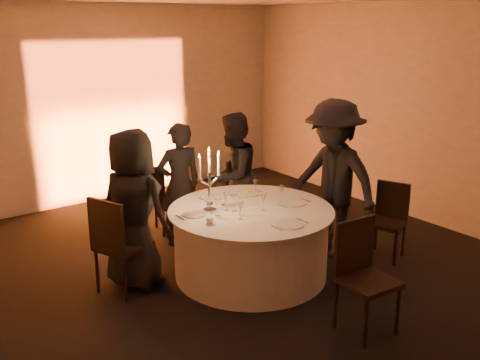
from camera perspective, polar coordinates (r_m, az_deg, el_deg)
floor at (r=6.10m, az=1.14°, el=-9.94°), size 7.00×7.00×0.00m
wall_back at (r=8.58m, az=-13.39°, el=7.93°), size 7.00×0.00×7.00m
wall_right at (r=7.77m, az=19.11°, el=6.61°), size 0.00×7.00×7.00m
uplighter_fixture at (r=8.64m, az=-11.96°, el=-1.82°), size 0.25×0.12×0.10m
banquet_table at (r=5.93m, az=1.16°, el=-6.62°), size 1.80×1.80×0.77m
chair_left at (r=5.58m, az=-13.07°, el=-6.26°), size 0.59×0.59×1.05m
chair_back_left at (r=7.02m, az=-9.91°, el=-1.79°), size 0.50×0.50×0.96m
chair_back_right at (r=7.20m, az=-1.23°, el=-0.92°), size 0.57×0.57×0.99m
chair_right at (r=6.60m, az=15.60°, el=-3.72°), size 0.51×0.51×0.90m
chair_front at (r=4.99m, az=12.90°, el=-9.27°), size 0.49×0.49×1.03m
guest_left at (r=5.64m, az=-11.27°, el=-3.13°), size 0.84×0.98×1.70m
guest_back_left at (r=6.66m, az=-6.47°, el=-0.50°), size 0.62×0.45×1.56m
guest_back_right at (r=6.88m, az=-0.75°, el=0.47°), size 0.98×0.90×1.63m
guest_right at (r=6.36m, az=9.88°, el=0.06°), size 0.84×1.29×1.88m
plate_left at (r=5.64m, az=-4.92°, el=-3.65°), size 0.36×0.25×0.01m
plate_back_left at (r=6.17m, az=-2.63°, el=-1.81°), size 0.36×0.25×0.01m
plate_back_right at (r=6.30m, az=0.80°, el=-1.31°), size 0.36×0.30×0.08m
plate_right at (r=6.00m, az=5.79°, el=-2.43°), size 0.36×0.28×0.01m
plate_front at (r=5.37m, az=5.34°, el=-4.74°), size 0.36×0.28×0.01m
coffee_cup at (r=5.38m, az=-3.23°, el=-4.39°), size 0.11×0.11×0.07m
candelabra at (r=5.66m, az=-3.27°, el=-0.98°), size 0.30×0.14×0.71m
wine_glass_a at (r=5.99m, az=4.45°, el=-1.09°), size 0.07×0.07×0.19m
wine_glass_b at (r=5.71m, az=-1.48°, el=-1.96°), size 0.07×0.07×0.19m
wine_glass_c at (r=5.68m, az=-0.60°, el=-2.04°), size 0.07×0.07×0.19m
wine_glass_d at (r=5.45m, az=0.08°, el=-2.86°), size 0.07×0.07×0.19m
wine_glass_e at (r=5.55m, az=-2.43°, el=-2.51°), size 0.07×0.07×0.19m
wine_glass_f at (r=5.86m, az=-3.17°, el=-1.49°), size 0.07×0.07×0.19m
wine_glass_g at (r=5.70m, az=2.52°, el=-2.01°), size 0.07×0.07×0.19m
wine_glass_h at (r=6.19m, az=1.67°, el=-0.49°), size 0.07×0.07×0.19m
tumbler_a at (r=5.91m, az=-1.80°, el=-2.24°), size 0.07×0.07×0.09m
tumbler_b at (r=5.59m, az=0.23°, el=-3.37°), size 0.07×0.07×0.09m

